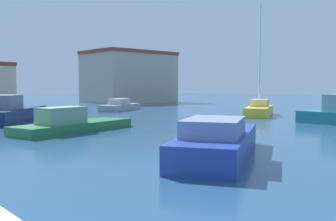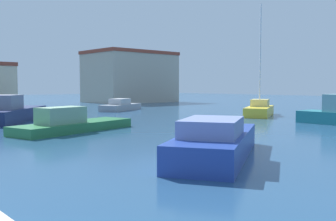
{
  "view_description": "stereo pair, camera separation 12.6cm",
  "coord_description": "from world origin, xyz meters",
  "px_view_note": "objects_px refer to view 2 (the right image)",
  "views": [
    {
      "loc": [
        1.33,
        -6.15,
        2.62
      ],
      "look_at": [
        19.42,
        13.63,
        0.85
      ],
      "focal_mm": 40.65,
      "sensor_mm": 36.0,
      "label": 1
    },
    {
      "loc": [
        1.42,
        -6.24,
        2.62
      ],
      "look_at": [
        19.42,
        13.63,
        0.85
      ],
      "focal_mm": 40.65,
      "sensor_mm": 36.0,
      "label": 2
    }
  ],
  "objects_px": {
    "motorboat_grey_mid_harbor": "(121,106)",
    "motorboat_blue_behind_lamppost": "(216,142)",
    "motorboat_navy_distant_north": "(8,113)",
    "motorboat_green_center_channel": "(71,124)",
    "sailboat_yellow_distant_east": "(259,109)"
  },
  "relations": [
    {
      "from": "sailboat_yellow_distant_east",
      "to": "motorboat_grey_mid_harbor",
      "type": "distance_m",
      "value": 14.85
    },
    {
      "from": "motorboat_grey_mid_harbor",
      "to": "motorboat_blue_behind_lamppost",
      "type": "relative_size",
      "value": 0.87
    },
    {
      "from": "motorboat_navy_distant_north",
      "to": "motorboat_grey_mid_harbor",
      "type": "distance_m",
      "value": 14.16
    },
    {
      "from": "motorboat_navy_distant_north",
      "to": "motorboat_green_center_channel",
      "type": "relative_size",
      "value": 1.04
    },
    {
      "from": "sailboat_yellow_distant_east",
      "to": "motorboat_green_center_channel",
      "type": "bearing_deg",
      "value": 177.71
    },
    {
      "from": "motorboat_grey_mid_harbor",
      "to": "sailboat_yellow_distant_east",
      "type": "bearing_deg",
      "value": -71.75
    },
    {
      "from": "motorboat_navy_distant_north",
      "to": "motorboat_blue_behind_lamppost",
      "type": "distance_m",
      "value": 19.3
    },
    {
      "from": "motorboat_grey_mid_harbor",
      "to": "motorboat_blue_behind_lamppost",
      "type": "bearing_deg",
      "value": -117.85
    },
    {
      "from": "motorboat_blue_behind_lamppost",
      "to": "motorboat_green_center_channel",
      "type": "bearing_deg",
      "value": 90.68
    },
    {
      "from": "motorboat_green_center_channel",
      "to": "motorboat_blue_behind_lamppost",
      "type": "xyz_separation_m",
      "value": [
        0.13,
        -10.7,
        0.13
      ]
    },
    {
      "from": "motorboat_grey_mid_harbor",
      "to": "motorboat_blue_behind_lamppost",
      "type": "distance_m",
      "value": 27.26
    },
    {
      "from": "motorboat_navy_distant_north",
      "to": "motorboat_blue_behind_lamppost",
      "type": "bearing_deg",
      "value": -88.27
    },
    {
      "from": "motorboat_grey_mid_harbor",
      "to": "motorboat_green_center_channel",
      "type": "relative_size",
      "value": 0.81
    },
    {
      "from": "motorboat_blue_behind_lamppost",
      "to": "motorboat_grey_mid_harbor",
      "type": "bearing_deg",
      "value": 62.15
    },
    {
      "from": "motorboat_grey_mid_harbor",
      "to": "motorboat_green_center_channel",
      "type": "height_order",
      "value": "motorboat_green_center_channel"
    }
  ]
}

